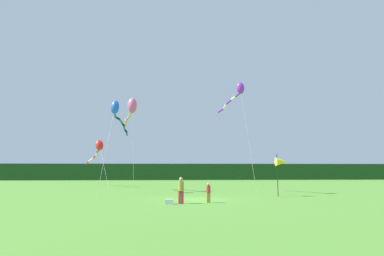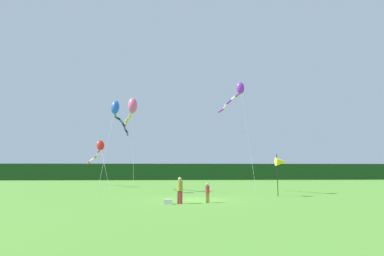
{
  "view_description": "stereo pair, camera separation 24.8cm",
  "coord_description": "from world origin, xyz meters",
  "px_view_note": "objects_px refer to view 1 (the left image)",
  "views": [
    {
      "loc": [
        -1.96,
        -23.84,
        2.18
      ],
      "look_at": [
        0.0,
        6.0,
        6.0
      ],
      "focal_mm": 30.35,
      "sensor_mm": 36.0,
      "label": 1
    },
    {
      "loc": [
        -1.71,
        -23.85,
        2.18
      ],
      "look_at": [
        0.0,
        6.0,
        6.0
      ],
      "focal_mm": 30.35,
      "sensor_mm": 36.0,
      "label": 2
    }
  ],
  "objects_px": {
    "kite_red": "(98,148)",
    "kite_rainbow": "(132,107)",
    "person_adult": "(181,189)",
    "banner_flag_pole": "(281,162)",
    "kite_blue": "(116,111)",
    "kite_purple": "(237,92)",
    "person_child": "(208,192)",
    "cooler_box": "(169,202)"
  },
  "relations": [
    {
      "from": "person_adult",
      "to": "kite_purple",
      "type": "xyz_separation_m",
      "value": [
        5.51,
        8.17,
        8.42
      ]
    },
    {
      "from": "banner_flag_pole",
      "to": "kite_purple",
      "type": "xyz_separation_m",
      "value": [
        -2.89,
        3.0,
        6.58
      ]
    },
    {
      "from": "person_child",
      "to": "kite_rainbow",
      "type": "xyz_separation_m",
      "value": [
        -6.47,
        10.91,
        7.69
      ]
    },
    {
      "from": "cooler_box",
      "to": "kite_blue",
      "type": "height_order",
      "value": "kite_blue"
    },
    {
      "from": "person_adult",
      "to": "kite_purple",
      "type": "height_order",
      "value": "kite_purple"
    },
    {
      "from": "person_adult",
      "to": "kite_rainbow",
      "type": "height_order",
      "value": "kite_rainbow"
    },
    {
      "from": "person_adult",
      "to": "kite_blue",
      "type": "bearing_deg",
      "value": 120.68
    },
    {
      "from": "person_child",
      "to": "kite_blue",
      "type": "xyz_separation_m",
      "value": [
        -7.72,
        9.44,
        7.0
      ]
    },
    {
      "from": "person_child",
      "to": "kite_purple",
      "type": "xyz_separation_m",
      "value": [
        3.68,
        7.66,
        8.63
      ]
    },
    {
      "from": "banner_flag_pole",
      "to": "kite_blue",
      "type": "height_order",
      "value": "kite_blue"
    },
    {
      "from": "banner_flag_pole",
      "to": "kite_rainbow",
      "type": "xyz_separation_m",
      "value": [
        -13.04,
        6.25,
        5.64
      ]
    },
    {
      "from": "person_child",
      "to": "kite_rainbow",
      "type": "distance_m",
      "value": 14.83
    },
    {
      "from": "cooler_box",
      "to": "kite_purple",
      "type": "distance_m",
      "value": 13.92
    },
    {
      "from": "cooler_box",
      "to": "kite_purple",
      "type": "relative_size",
      "value": 0.05
    },
    {
      "from": "cooler_box",
      "to": "kite_blue",
      "type": "relative_size",
      "value": 0.06
    },
    {
      "from": "person_child",
      "to": "banner_flag_pole",
      "type": "distance_m",
      "value": 8.32
    },
    {
      "from": "cooler_box",
      "to": "kite_red",
      "type": "height_order",
      "value": "kite_red"
    },
    {
      "from": "banner_flag_pole",
      "to": "kite_blue",
      "type": "xyz_separation_m",
      "value": [
        -14.3,
        4.77,
        4.95
      ]
    },
    {
      "from": "kite_rainbow",
      "to": "banner_flag_pole",
      "type": "bearing_deg",
      "value": -25.59
    },
    {
      "from": "banner_flag_pole",
      "to": "kite_blue",
      "type": "relative_size",
      "value": 0.37
    },
    {
      "from": "person_adult",
      "to": "person_child",
      "type": "height_order",
      "value": "person_adult"
    },
    {
      "from": "kite_rainbow",
      "to": "kite_red",
      "type": "distance_m",
      "value": 11.46
    },
    {
      "from": "kite_purple",
      "to": "cooler_box",
      "type": "bearing_deg",
      "value": -126.76
    },
    {
      "from": "kite_blue",
      "to": "kite_purple",
      "type": "xyz_separation_m",
      "value": [
        11.41,
        -1.78,
        1.63
      ]
    },
    {
      "from": "person_adult",
      "to": "kite_red",
      "type": "relative_size",
      "value": 0.17
    },
    {
      "from": "kite_red",
      "to": "kite_rainbow",
      "type": "bearing_deg",
      "value": -60.99
    },
    {
      "from": "person_child",
      "to": "kite_purple",
      "type": "relative_size",
      "value": 0.13
    },
    {
      "from": "kite_purple",
      "to": "kite_rainbow",
      "type": "bearing_deg",
      "value": 162.24
    },
    {
      "from": "person_adult",
      "to": "kite_blue",
      "type": "relative_size",
      "value": 0.18
    },
    {
      "from": "kite_rainbow",
      "to": "kite_purple",
      "type": "relative_size",
      "value": 0.92
    },
    {
      "from": "kite_rainbow",
      "to": "kite_purple",
      "type": "height_order",
      "value": "kite_purple"
    },
    {
      "from": "person_child",
      "to": "cooler_box",
      "type": "relative_size",
      "value": 2.49
    },
    {
      "from": "cooler_box",
      "to": "kite_rainbow",
      "type": "distance_m",
      "value": 14.78
    },
    {
      "from": "person_child",
      "to": "kite_red",
      "type": "relative_size",
      "value": 0.13
    },
    {
      "from": "person_child",
      "to": "banner_flag_pole",
      "type": "height_order",
      "value": "banner_flag_pole"
    },
    {
      "from": "cooler_box",
      "to": "kite_blue",
      "type": "distance_m",
      "value": 13.67
    },
    {
      "from": "person_adult",
      "to": "kite_blue",
      "type": "distance_m",
      "value": 13.41
    },
    {
      "from": "kite_purple",
      "to": "kite_red",
      "type": "bearing_deg",
      "value": 140.35
    },
    {
      "from": "person_adult",
      "to": "banner_flag_pole",
      "type": "height_order",
      "value": "banner_flag_pole"
    },
    {
      "from": "person_adult",
      "to": "kite_red",
      "type": "bearing_deg",
      "value": 115.35
    },
    {
      "from": "person_child",
      "to": "person_adult",
      "type": "bearing_deg",
      "value": -164.53
    },
    {
      "from": "banner_flag_pole",
      "to": "kite_blue",
      "type": "bearing_deg",
      "value": 161.55
    }
  ]
}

